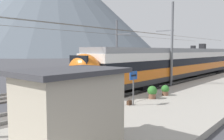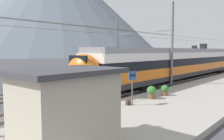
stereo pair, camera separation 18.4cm
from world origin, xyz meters
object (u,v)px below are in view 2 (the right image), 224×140
Objects in this scene: train_near_platform at (186,62)px; platform_sign at (132,80)px; catenary_mast_mid at (171,44)px; potted_plant_by_shelter at (165,90)px; handbag_beside_passenger at (91,127)px; handbag_near_sign at (128,103)px; catenary_mast_far_side at (118,48)px; passenger_walking at (79,110)px; platform_shelter at (66,109)px; potted_plant_platform_edge at (152,92)px; train_far_track at (183,58)px.

platform_sign is (-16.10, -3.64, -0.39)m from train_near_platform.
potted_plant_by_shelter is (-5.10, -2.16, -3.43)m from catenary_mast_mid.
handbag_near_sign reaches higher than handbag_beside_passenger.
passenger_walking is at bearing -144.58° from catenary_mast_far_side.
platform_sign is 1.21× the size of passenger_walking.
catenary_mast_far_side is (3.26, 9.14, -0.23)m from catenary_mast_mid.
train_near_platform is at bearing 14.13° from platform_shelter.
handbag_beside_passenger is at bearing 23.04° from platform_shelter.
handbag_beside_passenger is 8.80m from potted_plant_by_shelter.
passenger_walking is 1.54m from platform_shelter.
handbag_beside_passenger is at bearing -161.86° from handbag_near_sign.
catenary_mast_far_side is 12.00× the size of platform_shelter.
potted_plant_platform_edge is 1.63m from potted_plant_by_shelter.
handbag_near_sign is (-12.50, -11.08, -3.47)m from catenary_mast_far_side.
handbag_near_sign is at bearing -168.12° from catenary_mast_mid.
catenary_mast_far_side reaches higher than potted_plant_platform_edge.
train_near_platform is 14.17m from potted_plant_platform_edge.
handbag_near_sign is 0.52× the size of potted_plant_by_shelter.
catenary_mast_far_side reaches higher than train_near_platform.
train_near_platform is 0.82× the size of catenary_mast_far_side.
train_near_platform is 17.02× the size of platform_sign.
train_far_track is 36.42m from platform_shelter.
potted_plant_platform_edge is at bearing -165.66° from train_near_platform.
train_near_platform is at bearing 11.87° from catenary_mast_mid.
platform_shelter is (-22.60, -5.69, -0.53)m from train_near_platform.
catenary_mast_far_side is at bearing 35.23° from platform_shelter.
catenary_mast_mid is (-6.93, -1.46, 1.94)m from train_near_platform.
train_near_platform reaches higher than potted_plant_platform_edge.
catenary_mast_mid is 9.71m from platform_sign.
handbag_beside_passenger is at bearing -162.02° from train_far_track.
catenary_mast_far_side reaches higher than handbag_near_sign.
potted_plant_by_shelter is (-24.02, -9.34, -1.48)m from train_far_track.
train_far_track reaches higher than handbag_beside_passenger.
train_near_platform is 9.83× the size of platform_shelter.
train_far_track is 0.70× the size of catenary_mast_mid.
train_far_track is 8.45× the size of platform_shelter.
train_near_platform is at bearing 16.73° from potted_plant_by_shelter.
train_near_platform reaches higher than platform_sign.
catenary_mast_mid reaches higher than train_near_platform.
train_near_platform is 7.34m from catenary_mast_mid.
platform_sign is 5.70× the size of handbag_beside_passenger.
passenger_walking is at bearing -163.95° from handbag_near_sign.
handbag_near_sign is 2.54m from potted_plant_platform_edge.
train_far_track is 15.87m from catenary_mast_far_side.
catenary_mast_mid is 14.71m from handbag_beside_passenger.
platform_shelter is at bearing -165.87° from train_near_platform.
catenary_mast_far_side is (-15.66, 1.96, 1.71)m from train_far_track.
potted_plant_platform_edge is at bearing -163.17° from catenary_mast_mid.
train_near_platform is 1.16× the size of train_far_track.
potted_plant_platform_edge is (-25.65, -9.21, -1.41)m from train_far_track.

